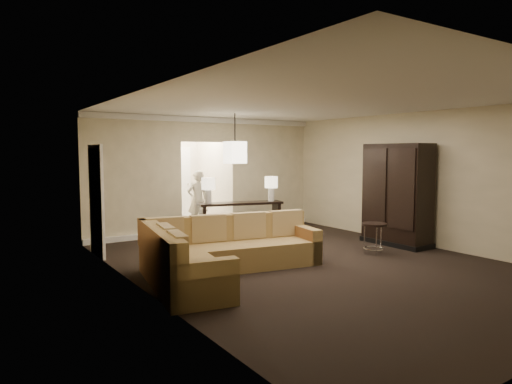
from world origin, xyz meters
TOP-DOWN VIEW (x-y plane):
  - ground at (0.00, 0.00)m, footprint 8.00×8.00m
  - wall_back at (0.00, 4.00)m, footprint 6.00×0.04m
  - wall_left at (-3.00, 0.00)m, footprint 0.04×8.00m
  - wall_right at (3.00, 0.00)m, footprint 0.04×8.00m
  - ceiling at (0.00, 0.00)m, footprint 6.00×8.00m
  - crown_molding at (0.00, 3.95)m, footprint 6.00×0.10m
  - baseboard at (0.00, 3.95)m, footprint 6.00×0.10m
  - side_door at (-2.97, 2.80)m, footprint 0.05×0.90m
  - foyer at (0.00, 5.34)m, footprint 1.44×2.02m
  - sectional_sofa at (-1.71, 0.34)m, footprint 3.32×2.50m
  - coffee_table at (-0.84, 1.00)m, footprint 0.99×0.99m
  - console_table at (0.44, 3.20)m, footprint 2.06×0.93m
  - armoire at (2.59, 0.40)m, footprint 0.64×1.48m
  - drink_table at (1.50, 0.02)m, footprint 0.48×0.48m
  - table_lamp_left at (-0.31, 3.39)m, footprint 0.31×0.31m
  - table_lamp_right at (1.20, 3.01)m, footprint 0.31×0.31m
  - pendant_light at (0.00, 2.70)m, footprint 0.38×0.38m
  - person at (-0.14, 4.30)m, footprint 0.62×0.43m

SIDE VIEW (x-z plane):
  - ground at x=0.00m, z-range 0.00..0.00m
  - baseboard at x=0.00m, z-range 0.00..0.12m
  - coffee_table at x=-0.84m, z-range 0.00..0.41m
  - sectional_sofa at x=-1.71m, z-range -0.09..0.80m
  - drink_table at x=1.50m, z-range 0.13..0.73m
  - console_table at x=0.44m, z-range 0.07..0.85m
  - person at x=-0.14m, z-range 0.00..1.66m
  - armoire at x=2.59m, z-range -0.04..2.09m
  - side_door at x=-2.97m, z-range 0.00..2.10m
  - table_lamp_left at x=-0.31m, z-range 0.88..1.47m
  - table_lamp_right at x=1.20m, z-range 0.88..1.47m
  - foyer at x=0.00m, z-range -0.10..2.70m
  - wall_back at x=0.00m, z-range 0.00..2.80m
  - wall_left at x=-3.00m, z-range 0.00..2.80m
  - wall_right at x=3.00m, z-range 0.00..2.80m
  - pendant_light at x=0.00m, z-range 1.41..2.50m
  - crown_molding at x=0.00m, z-range 2.67..2.79m
  - ceiling at x=0.00m, z-range 2.79..2.81m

